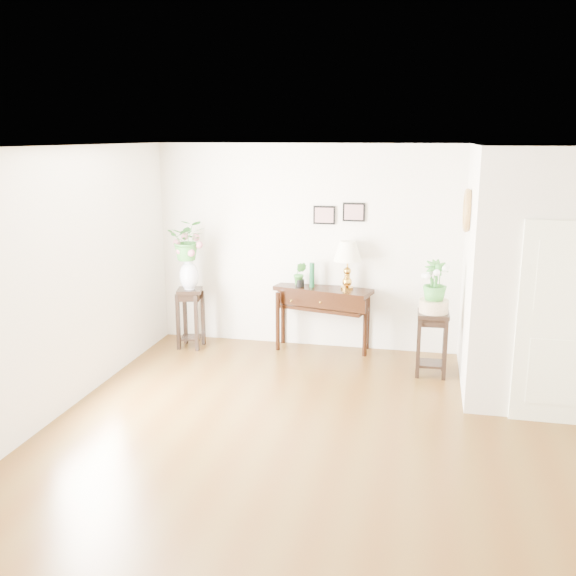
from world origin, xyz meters
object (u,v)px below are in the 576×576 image
(console_table, at_px, (323,319))
(plant_stand_a, at_px, (191,318))
(table_lamp, at_px, (347,263))
(plant_stand_b, at_px, (432,344))

(console_table, height_order, plant_stand_a, console_table)
(table_lamp, xyz_separation_m, plant_stand_b, (1.15, -0.67, -0.83))
(console_table, distance_m, plant_stand_b, 1.62)
(console_table, bearing_deg, plant_stand_a, -157.07)
(console_table, xyz_separation_m, plant_stand_a, (-1.81, -0.31, -0.02))
(console_table, relative_size, plant_stand_a, 1.57)
(plant_stand_a, distance_m, plant_stand_b, 3.30)
(table_lamp, bearing_deg, plant_stand_a, -171.86)
(table_lamp, xyz_separation_m, plant_stand_a, (-2.14, -0.31, -0.81))
(table_lamp, relative_size, plant_stand_b, 0.82)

